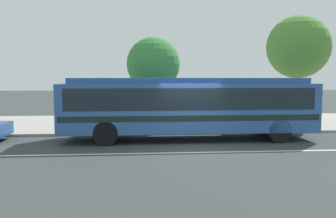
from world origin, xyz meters
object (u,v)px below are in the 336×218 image
at_px(pedestrian_walking_along_curb, 166,110).
at_px(pedestrian_waiting_near_sign, 243,108).
at_px(transit_bus, 188,104).
at_px(street_tree_mid_block, 298,47).
at_px(street_tree_near_stop, 153,65).
at_px(bus_stop_sign, 274,98).

bearing_deg(pedestrian_walking_along_curb, pedestrian_waiting_near_sign, 12.61).
xyz_separation_m(transit_bus, street_tree_mid_block, (7.01, 4.65, 2.87)).
bearing_deg(street_tree_near_stop, bus_stop_sign, -11.40).
bearing_deg(street_tree_mid_block, pedestrian_walking_along_curb, -162.64).
height_order(transit_bus, bus_stop_sign, transit_bus).
distance_m(pedestrian_waiting_near_sign, street_tree_near_stop, 5.32).
bearing_deg(transit_bus, street_tree_near_stop, 112.56).
relative_size(transit_bus, street_tree_mid_block, 1.78).
relative_size(transit_bus, pedestrian_walking_along_curb, 6.44).
xyz_separation_m(pedestrian_walking_along_curb, street_tree_mid_block, (7.81, 2.44, 3.33)).
bearing_deg(pedestrian_waiting_near_sign, bus_stop_sign, -38.76).
relative_size(pedestrian_walking_along_curb, street_tree_near_stop, 0.36).
bearing_deg(transit_bus, street_tree_mid_block, 33.57).
distance_m(street_tree_near_stop, street_tree_mid_block, 8.57).
bearing_deg(transit_bus, pedestrian_walking_along_curb, 110.05).
bearing_deg(transit_bus, bus_stop_sign, 24.52).
height_order(pedestrian_waiting_near_sign, pedestrian_walking_along_curb, pedestrian_waiting_near_sign).
bearing_deg(pedestrian_waiting_near_sign, street_tree_mid_block, 22.60).
xyz_separation_m(pedestrian_walking_along_curb, bus_stop_sign, (5.48, -0.08, 0.57)).
distance_m(pedestrian_walking_along_curb, street_tree_mid_block, 8.84).
height_order(bus_stop_sign, street_tree_mid_block, street_tree_mid_block).
distance_m(pedestrian_walking_along_curb, street_tree_near_stop, 2.62).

